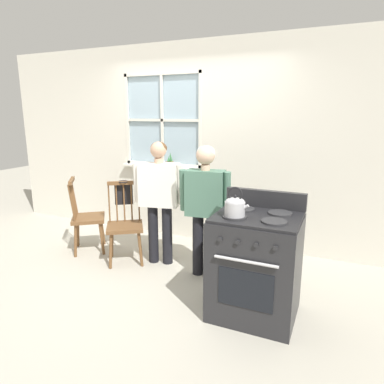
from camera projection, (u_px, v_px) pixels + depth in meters
name	position (u px, v px, depth m)	size (l,w,h in m)	color
ground_plane	(144.00, 279.00, 3.75)	(16.00, 16.00, 0.00)	#B2AD9E
wall_back	(197.00, 146.00, 4.68)	(6.40, 0.16, 2.70)	silver
chair_by_window	(125.00, 226.00, 4.12)	(0.57, 0.57, 0.97)	brown
chair_near_wall	(87.00, 218.00, 4.43)	(0.57, 0.58, 0.97)	brown
person_elderly_left	(159.00, 192.00, 3.97)	(0.62, 0.30, 1.46)	black
person_teen_center	(205.00, 199.00, 3.65)	(0.57, 0.26, 1.45)	black
stove	(255.00, 265.00, 3.01)	(0.73, 0.68, 1.08)	#232326
kettle	(235.00, 206.00, 2.83)	(0.21, 0.17, 0.25)	#B7B7BC
potted_plant	(170.00, 162.00, 4.81)	(0.11, 0.11, 0.21)	#935B3D
handbag	(124.00, 193.00, 4.26)	(0.25, 0.25, 0.31)	black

